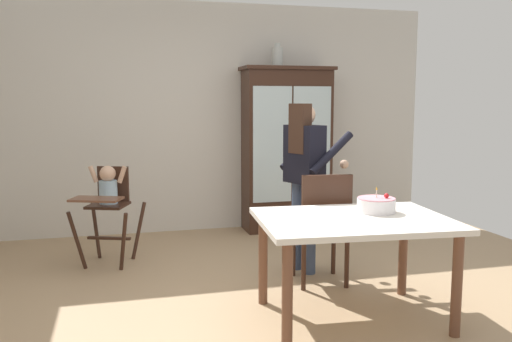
{
  "coord_description": "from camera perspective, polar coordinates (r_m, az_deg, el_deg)",
  "views": [
    {
      "loc": [
        -1.18,
        -3.76,
        1.55
      ],
      "look_at": [
        -0.0,
        0.7,
        0.95
      ],
      "focal_mm": 37.68,
      "sensor_mm": 36.0,
      "label": 1
    }
  ],
  "objects": [
    {
      "name": "china_cabinet",
      "position": [
        6.46,
        3.27,
        2.37
      ],
      "size": [
        1.08,
        0.48,
        1.95
      ],
      "color": "#382116",
      "rests_on": "ground_plane"
    },
    {
      "name": "birthday_cake",
      "position": [
        4.04,
        12.64,
        -3.54
      ],
      "size": [
        0.28,
        0.28,
        0.19
      ],
      "color": "white",
      "rests_on": "dining_table"
    },
    {
      "name": "adult_person",
      "position": [
        4.84,
        5.21,
        0.48
      ],
      "size": [
        0.63,
        0.62,
        1.53
      ],
      "rotation": [
        0.0,
        0.0,
        1.95
      ],
      "color": "#3D4C6B",
      "rests_on": "ground_plane"
    },
    {
      "name": "ceramic_vase",
      "position": [
        6.43,
        2.28,
        12.07
      ],
      "size": [
        0.13,
        0.13,
        0.27
      ],
      "color": "#B2B7B2",
      "rests_on": "china_cabinet"
    },
    {
      "name": "ground_plane",
      "position": [
        4.23,
        2.55,
        -14.08
      ],
      "size": [
        6.24,
        6.24,
        0.0
      ],
      "primitive_type": "plane",
      "color": "tan"
    },
    {
      "name": "dining_table",
      "position": [
        3.86,
        10.31,
        -6.3
      ],
      "size": [
        1.4,
        1.08,
        0.74
      ],
      "color": "silver",
      "rests_on": "ground_plane"
    },
    {
      "name": "wall_back",
      "position": [
        6.5,
        -4.32,
        5.64
      ],
      "size": [
        5.32,
        0.06,
        2.7
      ],
      "primitive_type": "cube",
      "color": "beige",
      "rests_on": "ground_plane"
    },
    {
      "name": "high_chair_with_toddler",
      "position": [
        5.27,
        -15.45,
        -2.64
      ],
      "size": [
        0.74,
        0.81,
        0.95
      ],
      "rotation": [
        0.0,
        0.0,
        -0.36
      ],
      "color": "#382116",
      "rests_on": "ground_plane"
    },
    {
      "name": "dining_chair_far_side",
      "position": [
        4.53,
        7.15,
        -5.31
      ],
      "size": [
        0.48,
        0.48,
        0.96
      ],
      "rotation": [
        0.0,
        0.0,
        3.04
      ],
      "color": "#382116",
      "rests_on": "ground_plane"
    }
  ]
}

